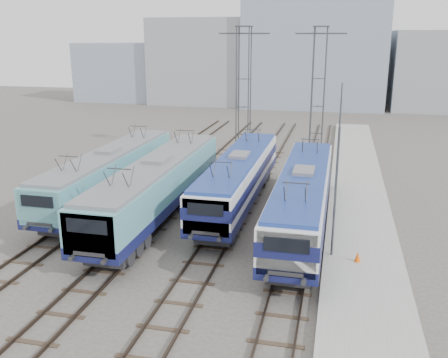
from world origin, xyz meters
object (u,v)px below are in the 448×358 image
mast_mid (338,146)px  locomotive_center_left (157,185)px  mast_rear (340,120)px  locomotive_center_right (239,176)px  catenary_tower_east (318,88)px  safety_cone (358,257)px  catenary_tower_west (243,89)px  mast_front (335,196)px  locomotive_far_right (303,196)px  locomotive_far_left (109,172)px

mast_mid → locomotive_center_left: bearing=-142.5°
mast_rear → locomotive_center_right: bearing=-110.5°
locomotive_center_right → mast_rear: 18.19m
catenary_tower_east → safety_cone: 23.58m
catenary_tower_west → safety_cone: bearing=-64.3°
locomotive_center_left → mast_front: mast_front is taller
catenary_tower_west → mast_front: 22.00m
locomotive_center_right → catenary_tower_west: (-2.25, 13.00, 4.44)m
locomotive_center_right → catenary_tower_west: 13.92m
locomotive_center_right → mast_mid: size_ratio=2.46×
locomotive_center_left → mast_mid: mast_mid is taller
mast_front → locomotive_far_right: bearing=117.5°
catenary_tower_east → mast_mid: (2.10, -10.00, -3.14)m
catenary_tower_east → catenary_tower_west: bearing=-162.9°
catenary_tower_west → mast_front: bearing=-66.7°
locomotive_center_right → mast_front: mast_front is taller
locomotive_far_right → catenary_tower_east: size_ratio=1.48×
catenary_tower_west → catenary_tower_east: bearing=17.1°
locomotive_far_left → catenary_tower_east: 21.11m
catenary_tower_west → safety_cone: catenary_tower_west is taller
locomotive_center_right → mast_front: (6.35, -7.00, 1.29)m
locomotive_center_right → catenary_tower_east: catenary_tower_east is taller
locomotive_center_right → mast_rear: mast_rear is taller
catenary_tower_west → locomotive_center_left: bearing=-97.8°
locomotive_far_left → catenary_tower_east: (13.25, 15.81, 4.47)m
locomotive_far_left → mast_front: (15.35, -6.19, 1.33)m
locomotive_center_right → mast_mid: bearing=38.2°
catenary_tower_east → safety_cone: (3.38, -22.53, -6.08)m
locomotive_far_right → mast_rear: (1.85, 20.45, 1.24)m
catenary_tower_west → locomotive_center_right: bearing=-80.2°
locomotive_far_right → catenary_tower_west: bearing=112.3°
mast_mid → safety_cone: size_ratio=13.42×
locomotive_far_right → catenary_tower_west: (-6.75, 16.45, 4.38)m
locomotive_center_left → locomotive_center_right: (4.50, 3.34, -0.08)m
locomotive_center_right → safety_cone: bearing=-44.6°
locomotive_far_left → mast_mid: mast_mid is taller
catenary_tower_east → locomotive_center_right: bearing=-105.8°
mast_mid → locomotive_far_left: bearing=-159.3°
mast_mid → mast_rear: same height
safety_cone → catenary_tower_east: bearing=98.5°
catenary_tower_east → locomotive_far_right: bearing=-89.2°
catenary_tower_east → mast_front: catenary_tower_east is taller
locomotive_center_right → catenary_tower_west: bearing=99.8°
locomotive_far_left → mast_rear: (15.35, 17.81, 1.33)m
locomotive_far_right → mast_front: mast_front is taller
locomotive_far_left → mast_front: mast_front is taller
locomotive_far_left → catenary_tower_west: (6.75, 13.81, 4.47)m
locomotive_center_left → safety_cone: locomotive_center_left is taller
mast_rear → safety_cone: (1.28, -24.53, -2.94)m
locomotive_center_left → mast_rear: size_ratio=2.62×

